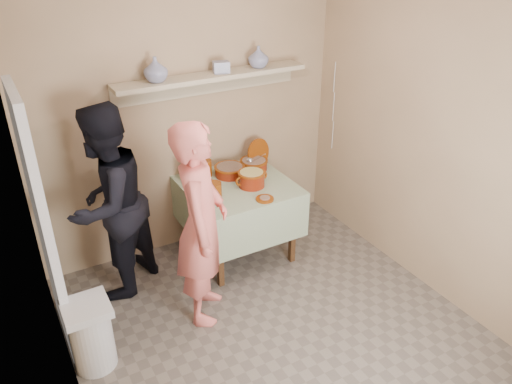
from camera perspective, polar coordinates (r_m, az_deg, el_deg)
ground at (r=4.07m, az=3.50°, el=-16.84°), size 3.50×3.50×0.00m
tile_panel at (r=3.83m, az=-23.10°, el=-3.68°), size 0.06×0.70×2.00m
plate_stack_a at (r=4.68m, az=-7.37°, el=2.44°), size 0.16×0.16×0.21m
plate_stack_b at (r=4.77m, az=-5.86°, el=2.73°), size 0.13×0.13×0.16m
bowl_stack at (r=4.41m, az=-4.78°, el=0.30°), size 0.13×0.13×0.13m
empty_bowl at (r=4.61m, az=-5.82°, el=0.95°), size 0.15×0.15×0.05m
propped_lid at (r=4.99m, az=0.28°, el=4.53°), size 0.29×0.15×0.28m
vase_right at (r=4.73m, az=0.28°, el=15.19°), size 0.21×0.21×0.19m
vase_left at (r=4.34m, az=-11.41°, el=13.56°), size 0.25×0.25×0.21m
ceramic_box at (r=4.57m, az=-4.01°, el=14.04°), size 0.16×0.13×0.10m
person_cook at (r=3.87m, az=-6.27°, el=-3.74°), size 0.66×0.74×1.69m
person_helper at (r=4.28m, az=-16.55°, el=-1.33°), size 1.05×1.02×1.71m
room_shell at (r=3.15m, az=4.34°, el=4.37°), size 3.04×3.54×2.62m
serving_table at (r=4.69m, az=-2.12°, el=-0.38°), size 0.97×0.97×0.76m
cazuela_meat_a at (r=4.77m, az=-3.03°, el=2.54°), size 0.30×0.30×0.10m
cazuela_meat_b at (r=4.89m, az=-0.25°, el=3.26°), size 0.28×0.28×0.10m
ladle at (r=4.83m, az=-0.64°, el=3.61°), size 0.08×0.26×0.19m
cazuela_rice at (r=4.56m, az=-0.51°, el=1.65°), size 0.33×0.25×0.14m
front_plate at (r=4.35m, az=1.02°, el=-0.77°), size 0.16×0.16×0.03m
wall_shelf at (r=4.59m, az=-5.12°, el=12.83°), size 1.80×0.25×0.21m
trash_bin at (r=3.90m, az=-18.31°, el=-15.26°), size 0.32×0.32×0.56m
electrical_cord at (r=5.21m, az=8.86°, el=9.60°), size 0.01×0.05×0.90m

